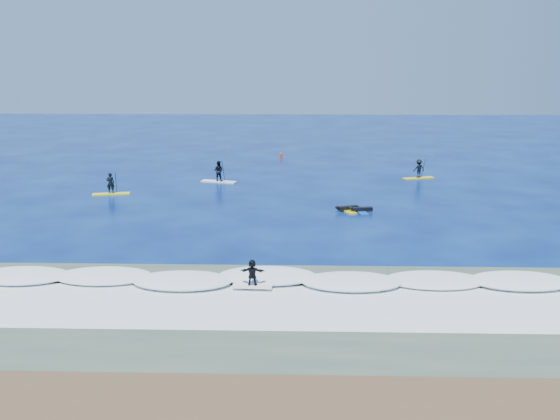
{
  "coord_description": "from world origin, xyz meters",
  "views": [
    {
      "loc": [
        2.4,
        -38.14,
        10.5
      ],
      "look_at": [
        1.27,
        2.1,
        0.6
      ],
      "focal_mm": 40.0,
      "sensor_mm": 36.0,
      "label": 1
    }
  ],
  "objects_px": {
    "sup_paddler_center": "(219,173)",
    "prone_paddler_far": "(361,210)",
    "wave_surfer": "(252,275)",
    "marker_buoy": "(281,155)",
    "prone_paddler_near": "(347,209)",
    "sup_paddler_right": "(419,170)",
    "sup_paddler_left": "(111,187)"
  },
  "relations": [
    {
      "from": "prone_paddler_far",
      "to": "marker_buoy",
      "type": "relative_size",
      "value": 2.99
    },
    {
      "from": "sup_paddler_right",
      "to": "wave_surfer",
      "type": "relative_size",
      "value": 1.57
    },
    {
      "from": "marker_buoy",
      "to": "prone_paddler_near",
      "type": "bearing_deg",
      "value": -77.3
    },
    {
      "from": "wave_surfer",
      "to": "marker_buoy",
      "type": "height_order",
      "value": "wave_surfer"
    },
    {
      "from": "sup_paddler_center",
      "to": "wave_surfer",
      "type": "bearing_deg",
      "value": -64.27
    },
    {
      "from": "marker_buoy",
      "to": "sup_paddler_right",
      "type": "bearing_deg",
      "value": -41.44
    },
    {
      "from": "sup_paddler_center",
      "to": "sup_paddler_right",
      "type": "bearing_deg",
      "value": 21.93
    },
    {
      "from": "sup_paddler_left",
      "to": "wave_surfer",
      "type": "xyz_separation_m",
      "value": [
        12.56,
        -20.3,
        0.13
      ]
    },
    {
      "from": "wave_surfer",
      "to": "sup_paddler_left",
      "type": "bearing_deg",
      "value": 124.36
    },
    {
      "from": "sup_paddler_left",
      "to": "sup_paddler_center",
      "type": "bearing_deg",
      "value": 21.49
    },
    {
      "from": "wave_surfer",
      "to": "marker_buoy",
      "type": "distance_m",
      "value": 38.61
    },
    {
      "from": "sup_paddler_left",
      "to": "marker_buoy",
      "type": "bearing_deg",
      "value": 42.7
    },
    {
      "from": "sup_paddler_left",
      "to": "wave_surfer",
      "type": "distance_m",
      "value": 23.87
    },
    {
      "from": "sup_paddler_left",
      "to": "sup_paddler_center",
      "type": "xyz_separation_m",
      "value": [
        7.83,
        5.22,
        0.18
      ]
    },
    {
      "from": "prone_paddler_near",
      "to": "wave_surfer",
      "type": "xyz_separation_m",
      "value": [
        -5.53,
        -15.42,
        0.61
      ]
    },
    {
      "from": "sup_paddler_center",
      "to": "prone_paddler_far",
      "type": "height_order",
      "value": "sup_paddler_center"
    },
    {
      "from": "prone_paddler_near",
      "to": "prone_paddler_far",
      "type": "height_order",
      "value": "prone_paddler_near"
    },
    {
      "from": "sup_paddler_right",
      "to": "prone_paddler_near",
      "type": "bearing_deg",
      "value": -139.58
    },
    {
      "from": "prone_paddler_near",
      "to": "wave_surfer",
      "type": "relative_size",
      "value": 1.21
    },
    {
      "from": "sup_paddler_center",
      "to": "prone_paddler_far",
      "type": "distance_m",
      "value": 15.3
    },
    {
      "from": "sup_paddler_right",
      "to": "prone_paddler_near",
      "type": "height_order",
      "value": "sup_paddler_right"
    },
    {
      "from": "prone_paddler_far",
      "to": "wave_surfer",
      "type": "xyz_separation_m",
      "value": [
        -6.48,
        -15.12,
        0.61
      ]
    },
    {
      "from": "wave_surfer",
      "to": "marker_buoy",
      "type": "bearing_deg",
      "value": 92.16
    },
    {
      "from": "marker_buoy",
      "to": "prone_paddler_far",
      "type": "bearing_deg",
      "value": -75.26
    },
    {
      "from": "prone_paddler_near",
      "to": "prone_paddler_far",
      "type": "relative_size",
      "value": 1.02
    },
    {
      "from": "sup_paddler_right",
      "to": "prone_paddler_near",
      "type": "distance_m",
      "value": 14.17
    },
    {
      "from": "sup_paddler_right",
      "to": "marker_buoy",
      "type": "distance_m",
      "value": 16.67
    },
    {
      "from": "sup_paddler_center",
      "to": "marker_buoy",
      "type": "height_order",
      "value": "sup_paddler_center"
    },
    {
      "from": "prone_paddler_far",
      "to": "marker_buoy",
      "type": "height_order",
      "value": "marker_buoy"
    },
    {
      "from": "sup_paddler_right",
      "to": "sup_paddler_left",
      "type": "bearing_deg",
      "value": 177.31
    },
    {
      "from": "sup_paddler_center",
      "to": "sup_paddler_right",
      "type": "xyz_separation_m",
      "value": [
        17.52,
        2.06,
        -0.03
      ]
    },
    {
      "from": "sup_paddler_right",
      "to": "prone_paddler_far",
      "type": "bearing_deg",
      "value": -135.58
    }
  ]
}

